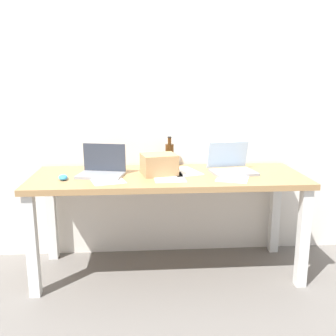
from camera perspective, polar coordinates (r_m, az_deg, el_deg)
The scene contains 12 objects.
ground_plane at distance 3.01m, azimuth 0.00°, elevation -15.05°, with size 8.00×8.00×0.00m, color slate.
back_wall at distance 3.06m, azimuth -0.55°, elevation 10.84°, with size 5.20×0.08×2.60m, color silver.
desk at distance 2.76m, azimuth 0.00°, elevation -2.99°, with size 1.94×0.68×0.75m.
laptop_left at distance 2.75m, azimuth -9.84°, elevation -0.10°, with size 0.35×0.27×0.22m.
laptop_right at distance 2.84m, azimuth 9.46°, elevation 0.25°, with size 0.35×0.31×0.22m.
beer_bottle at distance 2.97m, azimuth 0.23°, elevation 2.00°, with size 0.07×0.07×0.24m.
computer_mouse at distance 2.69m, azimuth -15.42°, elevation -1.35°, with size 0.06×0.10×0.03m, color #338CC6.
cardboard_box at distance 2.73m, azimuth -1.35°, elevation 0.54°, with size 0.24×0.20×0.15m, color tan.
paper_sheet_front_right at distance 2.70m, azimuth 9.72°, elevation -1.35°, with size 0.21×0.30×0.00m, color white.
paper_sheet_center at distance 2.67m, azimuth 0.05°, elevation -1.37°, with size 0.21×0.30×0.00m, color white.
paper_sheet_front_left at distance 2.64m, azimuth -9.17°, elevation -1.67°, with size 0.21×0.30×0.00m, color white.
paper_sheet_near_back at distance 2.83m, azimuth 2.18°, elevation -0.53°, with size 0.21×0.30×0.00m, color white.
Camera 1 is at (-0.19, -2.65, 1.40)m, focal length 40.77 mm.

